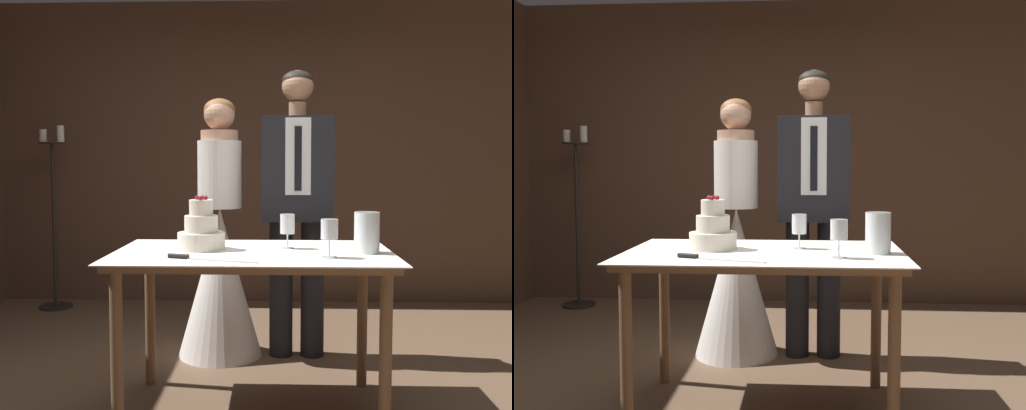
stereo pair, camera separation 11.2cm
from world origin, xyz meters
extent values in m
cube|color=#513828|center=(0.00, 2.53, 1.33)|extent=(4.85, 0.12, 2.66)
cylinder|color=brown|center=(-0.55, -0.17, 0.38)|extent=(0.06, 0.06, 0.76)
cylinder|color=brown|center=(0.63, -0.17, 0.38)|extent=(0.06, 0.06, 0.76)
cylinder|color=brown|center=(-0.55, 0.50, 0.38)|extent=(0.06, 0.06, 0.76)
cylinder|color=brown|center=(0.63, 0.50, 0.38)|extent=(0.06, 0.06, 0.76)
cube|color=brown|center=(0.04, 0.16, 0.78)|extent=(1.30, 0.79, 0.03)
cube|color=white|center=(0.04, 0.16, 0.80)|extent=(1.36, 0.85, 0.01)
cylinder|color=silver|center=(-0.22, 0.21, 0.85)|extent=(0.24, 0.24, 0.09)
cylinder|color=silver|center=(-0.22, 0.21, 0.93)|extent=(0.17, 0.17, 0.08)
cylinder|color=silver|center=(-0.22, 0.21, 1.01)|extent=(0.12, 0.12, 0.08)
sphere|color=maroon|center=(-0.20, 0.21, 1.06)|extent=(0.02, 0.02, 0.02)
sphere|color=maroon|center=(-0.21, 0.24, 1.06)|extent=(0.02, 0.02, 0.02)
sphere|color=maroon|center=(-0.24, 0.22, 1.06)|extent=(0.02, 0.02, 0.02)
sphere|color=maroon|center=(-0.22, 0.18, 1.06)|extent=(0.02, 0.02, 0.02)
cube|color=silver|center=(-0.08, -0.13, 0.81)|extent=(0.32, 0.12, 0.00)
cylinder|color=black|center=(-0.29, -0.07, 0.82)|extent=(0.10, 0.05, 0.02)
cylinder|color=silver|center=(0.21, 0.26, 0.81)|extent=(0.07, 0.07, 0.00)
cylinder|color=silver|center=(0.21, 0.26, 0.84)|extent=(0.01, 0.01, 0.07)
cylinder|color=silver|center=(0.21, 0.26, 0.93)|extent=(0.07, 0.07, 0.10)
cylinder|color=silver|center=(0.40, -0.02, 0.81)|extent=(0.07, 0.07, 0.00)
cylinder|color=silver|center=(0.40, -0.02, 0.85)|extent=(0.01, 0.01, 0.08)
cylinder|color=silver|center=(0.40, -0.02, 0.94)|extent=(0.08, 0.08, 0.09)
cylinder|color=maroon|center=(0.40, -0.02, 0.90)|extent=(0.06, 0.06, 0.02)
cylinder|color=silver|center=(0.59, 0.13, 0.90)|extent=(0.12, 0.12, 0.20)
cylinder|color=silver|center=(0.59, 0.13, 0.85)|extent=(0.05, 0.05, 0.09)
sphere|color=#F9CC4C|center=(0.59, 0.13, 0.91)|extent=(0.02, 0.02, 0.02)
cone|color=white|center=(-0.20, 1.01, 0.48)|extent=(0.54, 0.54, 0.95)
cylinder|color=white|center=(-0.20, 1.01, 1.17)|extent=(0.28, 0.28, 0.43)
cylinder|color=tan|center=(-0.20, 1.01, 1.41)|extent=(0.24, 0.24, 0.07)
sphere|color=tan|center=(-0.20, 1.01, 1.55)|extent=(0.20, 0.20, 0.20)
ellipsoid|color=brown|center=(-0.20, 1.02, 1.57)|extent=(0.20, 0.20, 0.15)
cylinder|color=black|center=(0.19, 1.01, 0.44)|extent=(0.15, 0.15, 0.87)
cylinder|color=black|center=(0.39, 1.01, 0.44)|extent=(0.15, 0.15, 0.87)
cube|color=black|center=(0.29, 1.01, 1.20)|extent=(0.45, 0.24, 0.66)
cube|color=white|center=(0.29, 0.88, 1.28)|extent=(0.16, 0.01, 0.47)
cube|color=black|center=(0.29, 0.88, 1.27)|extent=(0.04, 0.01, 0.39)
cylinder|color=#A37556|center=(0.29, 1.01, 1.58)|extent=(0.11, 0.11, 0.09)
sphere|color=#A37556|center=(0.29, 1.01, 1.72)|extent=(0.20, 0.20, 0.20)
ellipsoid|color=black|center=(0.29, 1.02, 1.76)|extent=(0.20, 0.20, 0.13)
cylinder|color=black|center=(-1.74, 2.17, 0.01)|extent=(0.28, 0.28, 0.02)
cylinder|color=black|center=(-1.74, 2.17, 0.71)|extent=(0.03, 0.03, 1.39)
cylinder|color=black|center=(-1.74, 2.17, 1.42)|extent=(0.22, 0.22, 0.01)
cylinder|color=silver|center=(-1.82, 2.17, 1.47)|extent=(0.06, 0.06, 0.11)
cylinder|color=silver|center=(-1.67, 2.17, 1.49)|extent=(0.06, 0.06, 0.14)
camera|label=1|loc=(0.16, -2.61, 1.23)|focal=40.00mm
camera|label=2|loc=(0.27, -2.61, 1.23)|focal=40.00mm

